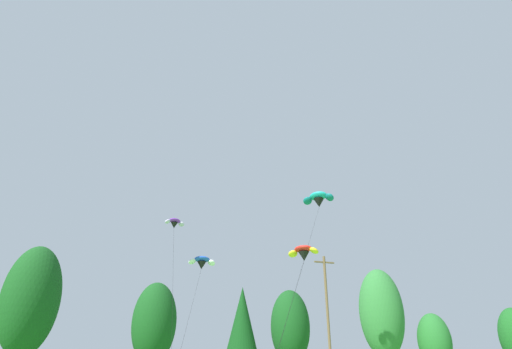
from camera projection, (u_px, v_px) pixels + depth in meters
The scene contains 11 objects.
treeline_tree_d at pixel (31, 300), 41.08m from camera, with size 5.43×5.43×13.45m.
treeline_tree_e at pixel (154, 323), 44.94m from camera, with size 4.69×4.69×10.69m.
treeline_tree_f at pixel (242, 323), 49.58m from camera, with size 4.03×4.03×11.04m.
treeline_tree_g at pixel (290, 327), 51.22m from camera, with size 4.76×4.76×10.96m.
treeline_tree_h at pixel (381, 313), 54.33m from camera, with size 5.60×5.60×14.09m.
treeline_tree_i at pixel (435, 341), 52.63m from camera, with size 4.08×4.08×8.43m.
utility_pole at pixel (328, 318), 40.59m from camera, with size 2.20×0.26×12.48m.
parafoil_kite_high_purple at pixel (174, 223), 41.92m from camera, with size 2.19×15.05×14.59m.
parafoil_kite_mid_red_yellow at pixel (303, 252), 37.55m from camera, with size 8.43×12.51×10.57m.
parafoil_kite_far_blue_white at pixel (202, 262), 42.96m from camera, with size 5.66×16.72×11.42m.
parafoil_kite_low_teal at pixel (319, 199), 46.83m from camera, with size 13.34×18.20×18.51m.
Camera 1 is at (-7.05, -4.27, 2.29)m, focal length 29.55 mm.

